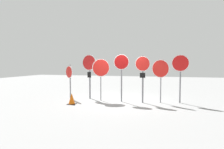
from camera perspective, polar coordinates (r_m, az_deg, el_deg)
The scene contains 9 objects.
ground_plane at distance 9.29m, azimuth 3.13°, elevation -8.65°, with size 40.00×40.00×0.00m, color gray.
stop_sign_0 at distance 9.97m, azimuth -13.73°, elevation -0.16°, with size 0.58×0.39×1.91m.
stop_sign_1 at distance 9.85m, azimuth -7.41°, elevation 2.10°, with size 0.86×0.21×2.46m.
stop_sign_2 at distance 9.22m, azimuth -3.62°, elevation 1.67°, with size 0.81×0.52×2.22m.
stop_sign_3 at distance 8.91m, azimuth 3.11°, elevation 2.21°, with size 0.78×0.17×2.43m.
stop_sign_4 at distance 8.79m, azimuth 9.98°, elevation 1.38°, with size 0.75×0.18×2.37m.
stop_sign_5 at distance 8.98m, azimuth 15.55°, elevation 1.23°, with size 0.83×0.40×2.17m.
stop_sign_6 at distance 9.23m, azimuth 21.41°, elevation 2.01°, with size 0.80×0.26×2.40m.
traffic_cone_0 at distance 8.73m, azimuth -13.01°, elevation -7.70°, with size 0.37×0.37×0.54m.
Camera 1 is at (1.81, -8.92, 1.90)m, focal length 28.00 mm.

